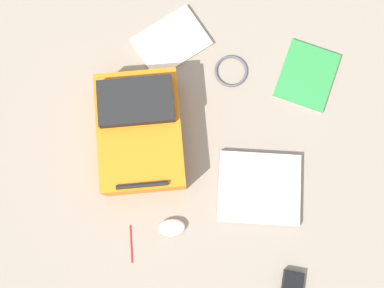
{
  "coord_description": "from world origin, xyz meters",
  "views": [
    {
      "loc": [
        -0.02,
        0.32,
        1.85
      ],
      "look_at": [
        0.02,
        0.0,
        0.02
      ],
      "focal_mm": 44.97,
      "sensor_mm": 36.0,
      "label": 1
    }
  ],
  "objects_px": {
    "backpack": "(140,131)",
    "pen_black": "(131,244)",
    "book_manual": "(307,76)",
    "laptop": "(259,188)",
    "book_blue": "(171,42)",
    "computer_mouse": "(172,228)",
    "cable_coil": "(231,71)"
  },
  "relations": [
    {
      "from": "computer_mouse",
      "to": "pen_black",
      "type": "distance_m",
      "value": 0.16
    },
    {
      "from": "backpack",
      "to": "laptop",
      "type": "height_order",
      "value": "backpack"
    },
    {
      "from": "laptop",
      "to": "book_blue",
      "type": "xyz_separation_m",
      "value": [
        0.42,
        -0.53,
        -0.01
      ]
    },
    {
      "from": "laptop",
      "to": "pen_black",
      "type": "bearing_deg",
      "value": 31.85
    },
    {
      "from": "computer_mouse",
      "to": "cable_coil",
      "type": "xyz_separation_m",
      "value": [
        -0.14,
        -0.65,
        -0.01
      ]
    },
    {
      "from": "laptop",
      "to": "book_manual",
      "type": "height_order",
      "value": "laptop"
    },
    {
      "from": "book_blue",
      "to": "cable_coil",
      "type": "bearing_deg",
      "value": 161.96
    },
    {
      "from": "computer_mouse",
      "to": "pen_black",
      "type": "relative_size",
      "value": 0.74
    },
    {
      "from": "book_blue",
      "to": "book_manual",
      "type": "bearing_deg",
      "value": 173.79
    },
    {
      "from": "backpack",
      "to": "pen_black",
      "type": "height_order",
      "value": "backpack"
    },
    {
      "from": "backpack",
      "to": "book_blue",
      "type": "xyz_separation_m",
      "value": [
        -0.05,
        -0.39,
        -0.07
      ]
    },
    {
      "from": "book_manual",
      "to": "pen_black",
      "type": "height_order",
      "value": "book_manual"
    },
    {
      "from": "computer_mouse",
      "to": "pen_black",
      "type": "bearing_deg",
      "value": 105.55
    },
    {
      "from": "backpack",
      "to": "cable_coil",
      "type": "bearing_deg",
      "value": -134.9
    },
    {
      "from": "book_manual",
      "to": "computer_mouse",
      "type": "xyz_separation_m",
      "value": [
        0.44,
        0.67,
        0.01
      ]
    },
    {
      "from": "book_blue",
      "to": "backpack",
      "type": "bearing_deg",
      "value": 82.43
    },
    {
      "from": "laptop",
      "to": "cable_coil",
      "type": "xyz_separation_m",
      "value": [
        0.17,
        -0.45,
        -0.01
      ]
    },
    {
      "from": "book_blue",
      "to": "computer_mouse",
      "type": "relative_size",
      "value": 3.3
    },
    {
      "from": "cable_coil",
      "to": "pen_black",
      "type": "xyz_separation_m",
      "value": [
        0.28,
        0.73,
        -0.0
      ]
    },
    {
      "from": "laptop",
      "to": "computer_mouse",
      "type": "xyz_separation_m",
      "value": [
        0.31,
        0.2,
        0.0
      ]
    },
    {
      "from": "cable_coil",
      "to": "laptop",
      "type": "bearing_deg",
      "value": 110.55
    },
    {
      "from": "book_blue",
      "to": "cable_coil",
      "type": "height_order",
      "value": "book_blue"
    },
    {
      "from": "backpack",
      "to": "computer_mouse",
      "type": "height_order",
      "value": "backpack"
    },
    {
      "from": "cable_coil",
      "to": "backpack",
      "type": "bearing_deg",
      "value": 45.1
    },
    {
      "from": "laptop",
      "to": "pen_black",
      "type": "xyz_separation_m",
      "value": [
        0.45,
        0.28,
        -0.01
      ]
    },
    {
      "from": "backpack",
      "to": "book_blue",
      "type": "distance_m",
      "value": 0.4
    },
    {
      "from": "backpack",
      "to": "pen_black",
      "type": "distance_m",
      "value": 0.43
    },
    {
      "from": "laptop",
      "to": "book_manual",
      "type": "bearing_deg",
      "value": -105.65
    },
    {
      "from": "book_blue",
      "to": "computer_mouse",
      "type": "bearing_deg",
      "value": 99.15
    },
    {
      "from": "computer_mouse",
      "to": "cable_coil",
      "type": "bearing_deg",
      "value": -26.84
    },
    {
      "from": "backpack",
      "to": "book_manual",
      "type": "xyz_separation_m",
      "value": [
        -0.61,
        -0.33,
        -0.07
      ]
    },
    {
      "from": "laptop",
      "to": "computer_mouse",
      "type": "bearing_deg",
      "value": 32.57
    }
  ]
}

